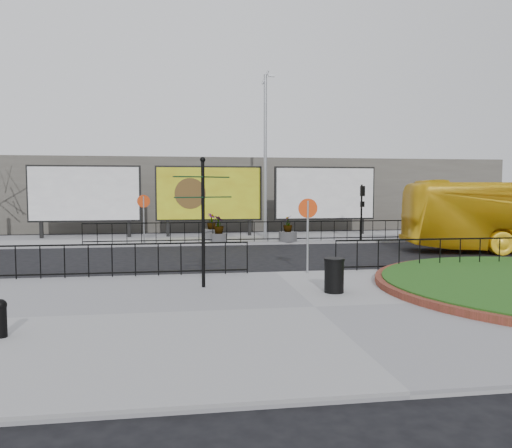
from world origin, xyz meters
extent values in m
plane|color=black|center=(0.00, 0.00, 0.00)|extent=(90.00, 90.00, 0.00)
cube|color=gray|center=(0.00, -5.00, 0.06)|extent=(30.00, 10.00, 0.12)
cube|color=gray|center=(0.00, 12.00, 0.06)|extent=(44.00, 6.00, 0.12)
cylinder|color=gray|center=(-5.00, 9.40, 1.32)|extent=(0.07, 0.07, 2.40)
cylinder|color=#C3370D|center=(-5.00, 9.40, 2.27)|extent=(0.64, 0.03, 0.64)
cylinder|color=white|center=(-5.00, 9.42, 2.27)|extent=(0.50, 0.03, 0.50)
cylinder|color=gray|center=(1.00, -0.40, 1.32)|extent=(0.07, 0.07, 2.40)
cylinder|color=#C3370D|center=(1.00, -0.40, 2.27)|extent=(0.64, 0.03, 0.64)
cylinder|color=white|center=(1.00, -0.38, 2.27)|extent=(0.50, 0.03, 0.50)
cube|color=black|center=(-10.90, 13.00, 0.62)|extent=(0.18, 0.18, 1.00)
cube|color=black|center=(-6.10, 13.00, 0.62)|extent=(0.18, 0.18, 1.00)
cube|color=black|center=(-8.50, 13.00, 2.62)|extent=(6.20, 0.25, 3.20)
cube|color=white|center=(-8.50, 12.84, 2.62)|extent=(6.00, 0.06, 3.00)
cube|color=black|center=(-3.90, 13.00, 0.62)|extent=(0.18, 0.18, 1.00)
cube|color=black|center=(0.90, 13.00, 0.62)|extent=(0.18, 0.18, 1.00)
cube|color=black|center=(-1.50, 13.00, 2.62)|extent=(6.20, 0.25, 3.20)
cube|color=#C6DB1E|center=(-1.50, 12.84, 2.62)|extent=(6.00, 0.06, 3.00)
cube|color=black|center=(3.10, 13.00, 0.62)|extent=(0.18, 0.18, 1.00)
cube|color=black|center=(7.90, 13.00, 0.62)|extent=(0.18, 0.18, 1.00)
cube|color=black|center=(5.50, 13.00, 2.62)|extent=(6.20, 0.25, 3.20)
cube|color=white|center=(5.50, 12.84, 2.62)|extent=(6.00, 0.06, 3.00)
cylinder|color=gray|center=(1.50, 11.00, 4.62)|extent=(0.18, 0.18, 9.00)
cylinder|color=gray|center=(1.50, 11.00, 8.97)|extent=(0.43, 0.10, 0.77)
cube|color=gray|center=(1.85, 11.00, 9.07)|extent=(0.35, 0.15, 0.12)
cylinder|color=black|center=(6.50, 9.40, 1.62)|extent=(0.10, 0.10, 3.00)
cube|color=black|center=(6.50, 9.28, 2.77)|extent=(0.22, 0.18, 0.55)
cube|color=black|center=(6.50, 9.28, 2.07)|extent=(0.20, 0.16, 0.30)
cylinder|color=black|center=(9.50, 9.40, 1.62)|extent=(0.10, 0.10, 3.00)
cube|color=black|center=(9.50, 9.28, 2.77)|extent=(0.22, 0.18, 0.55)
cube|color=black|center=(9.50, 9.28, 2.07)|extent=(0.20, 0.16, 0.30)
cube|color=#5B574F|center=(0.00, 22.00, 2.50)|extent=(40.00, 10.00, 5.00)
cylinder|color=black|center=(-2.51, -2.25, 1.90)|extent=(0.10, 0.10, 3.55)
sphere|color=black|center=(-2.51, -2.25, 3.73)|extent=(0.16, 0.16, 0.16)
cube|color=black|center=(-2.92, -2.41, 3.24)|extent=(0.83, 0.44, 0.03)
cube|color=black|center=(-2.12, -2.03, 3.24)|extent=(0.80, 0.54, 0.03)
cube|color=black|center=(-2.91, -2.45, 2.68)|extent=(0.81, 0.51, 0.03)
cube|color=black|center=(-2.10, -2.09, 2.68)|extent=(0.83, 0.44, 0.03)
cylinder|color=black|center=(-6.50, -6.48, 0.42)|extent=(0.21, 0.21, 0.59)
sphere|color=black|center=(-6.50, -6.48, 0.73)|extent=(0.24, 0.24, 0.24)
cylinder|color=black|center=(0.94, -3.50, 0.56)|extent=(0.52, 0.52, 0.87)
cylinder|color=black|center=(0.94, -3.50, 1.02)|extent=(0.56, 0.56, 0.06)
cylinder|color=#4C4C4F|center=(-1.50, 10.89, 0.40)|extent=(1.08, 1.08, 0.56)
imported|color=#204B14|center=(-1.50, 10.89, 1.12)|extent=(0.68, 0.68, 0.87)
cylinder|color=#4C4C4F|center=(-1.20, 9.50, 0.34)|extent=(0.85, 0.85, 0.44)
imported|color=#204B14|center=(-1.20, 9.50, 1.04)|extent=(0.73, 0.73, 0.95)
cylinder|color=#4C4C4F|center=(2.45, 9.40, 0.37)|extent=(0.97, 0.97, 0.51)
imported|color=#204B14|center=(2.45, 9.40, 1.05)|extent=(0.55, 0.55, 0.85)
camera|label=1|loc=(-3.11, -16.33, 2.93)|focal=35.00mm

